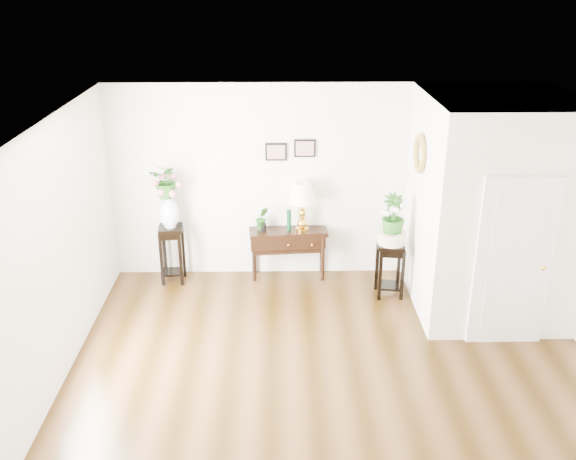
{
  "coord_description": "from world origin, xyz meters",
  "views": [
    {
      "loc": [
        -0.62,
        -5.9,
        4.24
      ],
      "look_at": [
        -0.51,
        1.3,
        1.27
      ],
      "focal_mm": 40.0,
      "sensor_mm": 36.0,
      "label": 1
    }
  ],
  "objects_px": {
    "console_table": "(288,254)",
    "plant_stand_a": "(173,254)",
    "table_lamp": "(302,207)",
    "plant_stand_b": "(390,269)"
  },
  "relations": [
    {
      "from": "plant_stand_a",
      "to": "plant_stand_b",
      "type": "xyz_separation_m",
      "value": [
        3.04,
        -0.47,
        -0.04
      ]
    },
    {
      "from": "console_table",
      "to": "table_lamp",
      "type": "relative_size",
      "value": 1.54
    },
    {
      "from": "plant_stand_a",
      "to": "plant_stand_b",
      "type": "bearing_deg",
      "value": -8.7
    },
    {
      "from": "console_table",
      "to": "plant_stand_a",
      "type": "distance_m",
      "value": 1.66
    },
    {
      "from": "console_table",
      "to": "plant_stand_a",
      "type": "relative_size",
      "value": 1.31
    },
    {
      "from": "plant_stand_a",
      "to": "plant_stand_b",
      "type": "distance_m",
      "value": 3.08
    },
    {
      "from": "table_lamp",
      "to": "plant_stand_a",
      "type": "height_order",
      "value": "table_lamp"
    },
    {
      "from": "table_lamp",
      "to": "plant_stand_a",
      "type": "xyz_separation_m",
      "value": [
        -1.86,
        -0.11,
        -0.67
      ]
    },
    {
      "from": "plant_stand_b",
      "to": "console_table",
      "type": "bearing_deg",
      "value": 157.55
    },
    {
      "from": "plant_stand_a",
      "to": "plant_stand_b",
      "type": "relative_size",
      "value": 1.09
    }
  ]
}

